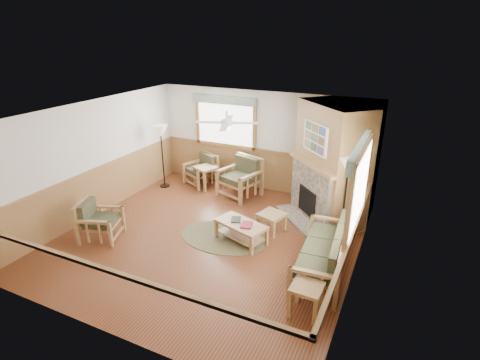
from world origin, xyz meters
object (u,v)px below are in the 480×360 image
at_px(armchair_left, 100,220).
at_px(end_table_chairs, 206,177).
at_px(coffee_table, 241,232).
at_px(footstool, 271,222).
at_px(floor_lamp_right, 345,199).
at_px(floor_lamp_left, 163,157).
at_px(armchair_back_left, 201,170).
at_px(sofa, 323,250).
at_px(end_table_sofa, 306,300).
at_px(armchair_back_right, 240,178).

xyz_separation_m(armchair_left, end_table_chairs, (0.63, 3.36, -0.12)).
height_order(coffee_table, footstool, footstool).
bearing_deg(coffee_table, floor_lamp_right, 47.16).
bearing_deg(footstool, floor_lamp_left, 162.96).
distance_m(end_table_chairs, floor_lamp_right, 4.21).
bearing_deg(armchair_left, floor_lamp_right, -85.47).
bearing_deg(floor_lamp_left, armchair_back_left, 35.81).
bearing_deg(armchair_left, sofa, -100.69).
distance_m(armchair_left, coffee_table, 2.98).
xyz_separation_m(sofa, floor_lamp_right, (0.09, 1.38, 0.46)).
bearing_deg(armchair_left, end_table_chairs, -31.20).
bearing_deg(end_table_chairs, footstool, -31.59).
relative_size(sofa, floor_lamp_right, 1.09).
xyz_separation_m(end_table_sofa, floor_lamp_left, (-5.06, 3.32, 0.62)).
distance_m(end_table_chairs, footstool, 3.00).
bearing_deg(end_table_sofa, end_table_chairs, 136.35).
bearing_deg(end_table_sofa, armchair_back_left, 137.01).
relative_size(armchair_left, floor_lamp_right, 0.47).
bearing_deg(end_table_sofa, sofa, 92.08).
xyz_separation_m(sofa, end_table_sofa, (0.04, -1.20, -0.19)).
xyz_separation_m(armchair_back_left, armchair_left, (-0.37, -3.52, -0.00)).
bearing_deg(footstool, armchair_left, -150.54).
height_order(floor_lamp_left, floor_lamp_right, floor_lamp_right).
height_order(armchair_back_right, end_table_sofa, armchair_back_right).
relative_size(sofa, floor_lamp_left, 1.12).
relative_size(armchair_left, end_table_sofa, 1.61).
bearing_deg(armchair_left, end_table_sofa, -115.67).
distance_m(end_table_sofa, footstool, 2.61).
bearing_deg(floor_lamp_right, floor_lamp_left, 171.70).
xyz_separation_m(armchair_back_right, footstool, (1.45, -1.45, -0.29)).
bearing_deg(end_table_chairs, armchair_left, -100.58).
distance_m(sofa, footstool, 1.70).
bearing_deg(end_table_sofa, floor_lamp_right, 89.02).
bearing_deg(floor_lamp_right, armchair_back_right, 159.64).
relative_size(floor_lamp_left, floor_lamp_right, 0.97).
bearing_deg(floor_lamp_left, armchair_back_right, 8.58).
bearing_deg(armchair_back_right, floor_lamp_right, -2.62).
bearing_deg(footstool, sofa, -36.41).
distance_m(armchair_back_right, end_table_chairs, 1.12).
distance_m(end_table_chairs, end_table_sofa, 5.46).
distance_m(armchair_back_right, footstool, 2.08).
height_order(end_table_sofa, floor_lamp_left, floor_lamp_left).
bearing_deg(floor_lamp_right, sofa, -93.65).
distance_m(armchair_back_left, footstool, 3.31).
bearing_deg(footstool, coffee_table, -123.07).
bearing_deg(floor_lamp_left, coffee_table, -28.89).
relative_size(armchair_back_right, floor_lamp_left, 0.58).
distance_m(armchair_back_left, floor_lamp_left, 1.14).
bearing_deg(floor_lamp_left, end_table_sofa, -33.30).
bearing_deg(floor_lamp_left, footstool, -17.04).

